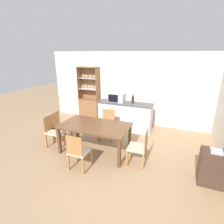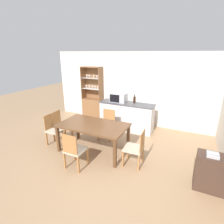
# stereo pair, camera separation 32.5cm
# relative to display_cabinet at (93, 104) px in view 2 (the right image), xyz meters

# --- Properties ---
(ground_plane) EXTENTS (18.00, 18.00, 0.00)m
(ground_plane) POSITION_rel_display_cabinet_xyz_m (1.81, -2.44, -0.57)
(ground_plane) COLOR #A37F5B
(wall_back) EXTENTS (6.80, 0.06, 2.55)m
(wall_back) POSITION_rel_display_cabinet_xyz_m (1.81, 0.19, 0.70)
(wall_back) COLOR silver
(wall_back) RESTS_ON ground_plane
(kitchen_counter) EXTENTS (1.81, 0.54, 0.93)m
(kitchen_counter) POSITION_rel_display_cabinet_xyz_m (1.61, -0.49, -0.11)
(kitchen_counter) COLOR silver
(kitchen_counter) RESTS_ON ground_plane
(display_cabinet) EXTENTS (0.80, 0.35, 2.01)m
(display_cabinet) POSITION_rel_display_cabinet_xyz_m (0.00, 0.00, 0.00)
(display_cabinet) COLOR brown
(display_cabinet) RESTS_ON ground_plane
(dining_table) EXTENTS (1.75, 0.99, 0.75)m
(dining_table) POSITION_rel_display_cabinet_xyz_m (1.32, -2.17, 0.10)
(dining_table) COLOR brown
(dining_table) RESTS_ON ground_plane
(dining_chair_side_right_near) EXTENTS (0.42, 0.42, 0.87)m
(dining_chair_side_right_near) POSITION_rel_display_cabinet_xyz_m (2.52, -2.32, -0.13)
(dining_chair_side_right_near) COLOR #C1B299
(dining_chair_side_right_near) RESTS_ON ground_plane
(dining_chair_head_near) EXTENTS (0.41, 0.41, 0.87)m
(dining_chair_head_near) POSITION_rel_display_cabinet_xyz_m (1.32, -2.99, -0.13)
(dining_chair_head_near) COLOR #C1B299
(dining_chair_head_near) RESTS_ON ground_plane
(dining_chair_side_left_far) EXTENTS (0.44, 0.44, 0.87)m
(dining_chair_side_left_far) POSITION_rel_display_cabinet_xyz_m (0.13, -2.03, -0.13)
(dining_chair_side_left_far) COLOR #C1B299
(dining_chair_side_left_far) RESTS_ON ground_plane
(dining_chair_head_far) EXTENTS (0.44, 0.44, 0.87)m
(dining_chair_head_far) POSITION_rel_display_cabinet_xyz_m (1.32, -1.36, -0.13)
(dining_chair_head_far) COLOR #C1B299
(dining_chair_head_far) RESTS_ON ground_plane
(dining_chair_side_left_near) EXTENTS (0.42, 0.42, 0.87)m
(dining_chair_side_left_near) POSITION_rel_display_cabinet_xyz_m (0.13, -2.32, -0.13)
(dining_chair_side_left_near) COLOR #C1B299
(dining_chair_side_left_near) RESTS_ON ground_plane
(microwave) EXTENTS (0.53, 0.34, 0.29)m
(microwave) POSITION_rel_display_cabinet_xyz_m (1.31, -0.47, 0.50)
(microwave) COLOR #B7BABF
(microwave) RESTS_ON kitchen_counter
(wine_bottle) EXTENTS (0.08, 0.08, 0.28)m
(wine_bottle) POSITION_rel_display_cabinet_xyz_m (1.84, -0.39, 0.47)
(wine_bottle) COLOR black
(wine_bottle) RESTS_ON kitchen_counter
(side_cabinet) EXTENTS (0.59, 0.37, 0.72)m
(side_cabinet) POSITION_rel_display_cabinet_xyz_m (4.07, -2.44, -0.21)
(side_cabinet) COLOR #422D23
(side_cabinet) RESTS_ON ground_plane
(telephone) EXTENTS (0.21, 0.19, 0.09)m
(telephone) POSITION_rel_display_cabinet_xyz_m (4.02, -2.47, 0.18)
(telephone) COLOR #B7B7BC
(telephone) RESTS_ON side_cabinet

